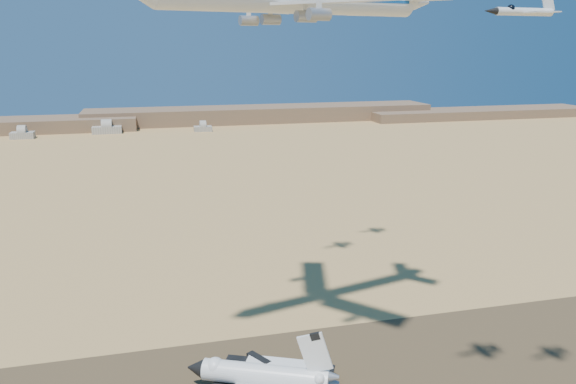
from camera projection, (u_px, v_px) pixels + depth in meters
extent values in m
cube|color=#7B6344|center=(263.00, 114.00, 686.42)|extent=(420.00, 60.00, 18.00)
cube|color=#7B6344|center=(479.00, 113.00, 725.61)|extent=(300.00, 60.00, 11.00)
cube|color=#A6A093|center=(23.00, 135.00, 560.55)|extent=(22.00, 14.00, 6.50)
cube|color=#A6A093|center=(107.00, 130.00, 593.47)|extent=(30.00, 15.00, 7.50)
cube|color=#A6A093|center=(203.00, 129.00, 608.07)|extent=(19.00, 12.50, 5.50)
cylinder|color=silver|center=(264.00, 375.00, 147.93)|extent=(32.52, 19.05, 5.79)
cone|color=black|center=(196.00, 368.00, 151.21)|extent=(6.52, 6.94, 5.50)
sphere|color=silver|center=(215.00, 367.00, 150.06)|extent=(5.38, 5.38, 5.38)
cube|color=silver|center=(315.00, 353.00, 143.53)|extent=(9.02, 4.65, 11.92)
cylinder|color=gray|center=(291.00, 382.00, 152.92)|extent=(0.37, 0.37, 3.31)
cylinder|color=silver|center=(295.00, 0.00, 141.50)|extent=(71.36, 23.78, 6.76)
cube|color=silver|center=(338.00, 1.00, 128.36)|extent=(28.23, 29.95, 0.74)
cube|color=silver|center=(272.00, 9.00, 157.21)|extent=(16.96, 33.05, 0.74)
cube|color=silver|center=(397.00, 2.00, 164.40)|extent=(8.81, 12.78, 0.53)
cylinder|color=gray|center=(306.00, 16.00, 133.55)|extent=(5.79, 3.93, 2.75)
cylinder|color=gray|center=(319.00, 14.00, 124.48)|extent=(5.79, 3.93, 2.75)
cylinder|color=gray|center=(271.00, 20.00, 149.78)|extent=(5.79, 3.93, 2.75)
cylinder|color=gray|center=(249.00, 21.00, 156.94)|extent=(5.79, 3.93, 2.75)
cylinder|color=silver|center=(524.00, 12.00, 104.83)|extent=(12.59, 2.48, 1.46)
cone|color=black|center=(491.00, 11.00, 102.48)|extent=(2.81, 1.57, 1.36)
sphere|color=black|center=(511.00, 8.00, 103.71)|extent=(1.46, 1.46, 1.46)
cube|color=silver|center=(529.00, 13.00, 105.21)|extent=(4.32, 8.61, 0.26)
cube|color=silver|center=(547.00, 12.00, 106.46)|extent=(2.71, 5.38, 0.21)
cube|color=silver|center=(548.00, 4.00, 106.15)|extent=(3.17, 0.52, 3.53)
cylinder|color=silver|center=(312.00, 3.00, 190.32)|extent=(12.46, 4.62, 1.46)
cone|color=black|center=(292.00, 3.00, 186.79)|extent=(2.97, 2.01, 1.35)
sphere|color=black|center=(304.00, 2.00, 188.71)|extent=(1.46, 1.46, 1.46)
cube|color=silver|center=(314.00, 4.00, 190.86)|extent=(5.67, 8.99, 0.26)
cube|color=silver|center=(325.00, 4.00, 192.77)|extent=(3.55, 5.62, 0.21)
cube|color=silver|center=(325.00, 0.00, 192.49)|extent=(3.11, 1.06, 3.52)
cylinder|color=silver|center=(361.00, 14.00, 212.83)|extent=(11.77, 2.27, 1.36)
cone|color=black|center=(344.00, 14.00, 210.66)|extent=(2.62, 1.46, 1.27)
sphere|color=black|center=(354.00, 13.00, 211.80)|extent=(1.36, 1.36, 1.36)
cube|color=silver|center=(363.00, 15.00, 213.18)|extent=(4.01, 8.04, 0.24)
cube|color=silver|center=(373.00, 14.00, 214.34)|extent=(2.52, 5.02, 0.19)
cube|color=silver|center=(373.00, 11.00, 214.05)|extent=(2.96, 0.47, 3.30)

